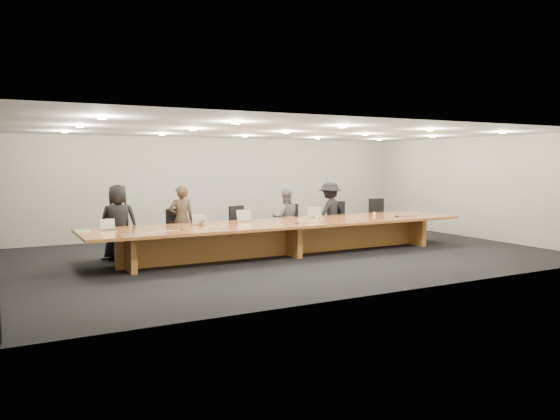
# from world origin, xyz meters

# --- Properties ---
(ground) EXTENTS (12.00, 12.00, 0.00)m
(ground) POSITION_xyz_m (0.00, 0.00, 0.00)
(ground) COLOR black
(ground) RESTS_ON ground
(back_wall) EXTENTS (12.00, 0.02, 2.80)m
(back_wall) POSITION_xyz_m (0.00, 4.00, 1.40)
(back_wall) COLOR beige
(back_wall) RESTS_ON ground
(conference_table) EXTENTS (9.00, 1.80, 0.75)m
(conference_table) POSITION_xyz_m (0.00, 0.00, 0.52)
(conference_table) COLOR brown
(conference_table) RESTS_ON ground
(chair_far_left) EXTENTS (0.72, 0.72, 1.11)m
(chair_far_left) POSITION_xyz_m (-3.53, 1.24, 0.56)
(chair_far_left) COLOR black
(chair_far_left) RESTS_ON ground
(chair_left) EXTENTS (0.62, 0.62, 1.06)m
(chair_left) POSITION_xyz_m (-2.12, 1.23, 0.53)
(chair_left) COLOR black
(chair_left) RESTS_ON ground
(chair_mid_left) EXTENTS (0.67, 0.67, 1.06)m
(chair_mid_left) POSITION_xyz_m (-0.53, 1.26, 0.53)
(chair_mid_left) COLOR black
(chair_mid_left) RESTS_ON ground
(chair_mid_right) EXTENTS (0.66, 0.66, 1.05)m
(chair_mid_right) POSITION_xyz_m (0.97, 1.16, 0.53)
(chair_mid_right) COLOR black
(chair_mid_right) RESTS_ON ground
(chair_right) EXTENTS (0.65, 0.65, 1.08)m
(chair_right) POSITION_xyz_m (2.29, 1.18, 0.54)
(chair_right) COLOR black
(chair_right) RESTS_ON ground
(chair_far_right) EXTENTS (0.65, 0.65, 1.10)m
(chair_far_right) POSITION_xyz_m (3.75, 1.32, 0.55)
(chair_far_right) COLOR black
(chair_far_right) RESTS_ON ground
(person_a) EXTENTS (0.91, 0.72, 1.64)m
(person_a) POSITION_xyz_m (-3.50, 1.15, 0.82)
(person_a) COLOR black
(person_a) RESTS_ON ground
(person_b) EXTENTS (0.63, 0.47, 1.58)m
(person_b) POSITION_xyz_m (-2.08, 1.20, 0.79)
(person_b) COLOR #31281B
(person_b) RESTS_ON ground
(person_c) EXTENTS (0.83, 0.73, 1.43)m
(person_c) POSITION_xyz_m (0.67, 1.25, 0.71)
(person_c) COLOR #59595B
(person_c) RESTS_ON ground
(person_d) EXTENTS (1.15, 0.87, 1.58)m
(person_d) POSITION_xyz_m (2.03, 1.27, 0.79)
(person_d) COLOR black
(person_d) RESTS_ON ground
(laptop_a) EXTENTS (0.31, 0.24, 0.23)m
(laptop_a) POSITION_xyz_m (-3.86, 0.33, 0.87)
(laptop_a) COLOR #B7AC8B
(laptop_a) RESTS_ON conference_table
(laptop_b) EXTENTS (0.34, 0.28, 0.24)m
(laptop_b) POSITION_xyz_m (-1.96, 0.31, 0.87)
(laptop_b) COLOR tan
(laptop_b) RESTS_ON conference_table
(laptop_c) EXTENTS (0.39, 0.30, 0.29)m
(laptop_c) POSITION_xyz_m (-0.80, 0.42, 0.89)
(laptop_c) COLOR tan
(laptop_c) RESTS_ON conference_table
(laptop_d) EXTENTS (0.41, 0.34, 0.27)m
(laptop_d) POSITION_xyz_m (1.05, 0.41, 0.89)
(laptop_d) COLOR tan
(laptop_d) RESTS_ON conference_table
(water_bottle) EXTENTS (0.07, 0.07, 0.19)m
(water_bottle) POSITION_xyz_m (-1.89, 0.25, 0.85)
(water_bottle) COLOR #ACBCB7
(water_bottle) RESTS_ON conference_table
(amber_mug) EXTENTS (0.10, 0.10, 0.10)m
(amber_mug) POSITION_xyz_m (-2.03, 0.04, 0.80)
(amber_mug) COLOR brown
(amber_mug) RESTS_ON conference_table
(paper_cup_near) EXTENTS (0.08, 0.08, 0.08)m
(paper_cup_near) POSITION_xyz_m (0.97, 0.23, 0.79)
(paper_cup_near) COLOR silver
(paper_cup_near) RESTS_ON conference_table
(paper_cup_far) EXTENTS (0.07, 0.07, 0.08)m
(paper_cup_far) POSITION_xyz_m (2.74, 0.28, 0.79)
(paper_cup_far) COLOR silver
(paper_cup_far) RESTS_ON conference_table
(notepad) EXTENTS (0.26, 0.22, 0.02)m
(notepad) POSITION_xyz_m (-4.35, 0.38, 0.76)
(notepad) COLOR silver
(notepad) RESTS_ON conference_table
(lime_gadget) EXTENTS (0.19, 0.12, 0.03)m
(lime_gadget) POSITION_xyz_m (-4.37, 0.39, 0.78)
(lime_gadget) COLOR #5CD037
(lime_gadget) RESTS_ON notepad
(av_box) EXTENTS (0.24, 0.19, 0.03)m
(av_box) POSITION_xyz_m (-3.74, -0.64, 0.77)
(av_box) COLOR #A7A7AC
(av_box) RESTS_ON conference_table
(mic_left) EXTENTS (0.14, 0.14, 0.03)m
(mic_left) POSITION_xyz_m (-2.56, -0.31, 0.76)
(mic_left) COLOR black
(mic_left) RESTS_ON conference_table
(mic_center) EXTENTS (0.14, 0.14, 0.03)m
(mic_center) POSITION_xyz_m (0.02, -0.43, 0.77)
(mic_center) COLOR black
(mic_center) RESTS_ON conference_table
(mic_right) EXTENTS (0.15, 0.15, 0.03)m
(mic_right) POSITION_xyz_m (2.99, -0.28, 0.77)
(mic_right) COLOR black
(mic_right) RESTS_ON conference_table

